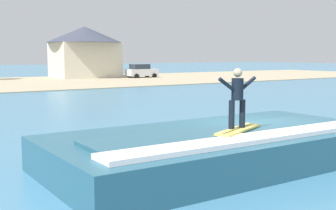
# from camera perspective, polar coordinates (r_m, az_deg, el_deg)

# --- Properties ---
(ground_plane) EXTENTS (260.00, 260.00, 0.00)m
(ground_plane) POSITION_cam_1_polar(r_m,az_deg,el_deg) (14.24, 10.67, -6.13)
(ground_plane) COLOR teal
(wave_crest) EXTENTS (9.81, 4.71, 1.06)m
(wave_crest) POSITION_cam_1_polar(r_m,az_deg,el_deg) (12.60, 6.88, -5.40)
(wave_crest) COLOR #27596D
(wave_crest) RESTS_ON ground_plane
(surfboard) EXTENTS (2.10, 1.24, 0.06)m
(surfboard) POSITION_cam_1_polar(r_m,az_deg,el_deg) (11.99, 9.15, -3.17)
(surfboard) COLOR #EAD159
(surfboard) RESTS_ON wave_crest
(surfer) EXTENTS (1.31, 0.32, 1.62)m
(surfer) POSITION_cam_1_polar(r_m,az_deg,el_deg) (11.91, 8.99, 1.32)
(surfer) COLOR black
(surfer) RESTS_ON surfboard
(car_far_shore) EXTENTS (4.17, 2.14, 1.86)m
(car_far_shore) POSITION_cam_1_polar(r_m,az_deg,el_deg) (58.55, -3.47, 4.43)
(car_far_shore) COLOR silver
(car_far_shore) RESTS_ON ground_plane
(house_gabled_white) EXTENTS (9.96, 9.96, 6.81)m
(house_gabled_white) POSITION_cam_1_polar(r_m,az_deg,el_deg) (59.61, -10.76, 7.25)
(house_gabled_white) COLOR beige
(house_gabled_white) RESTS_ON ground_plane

